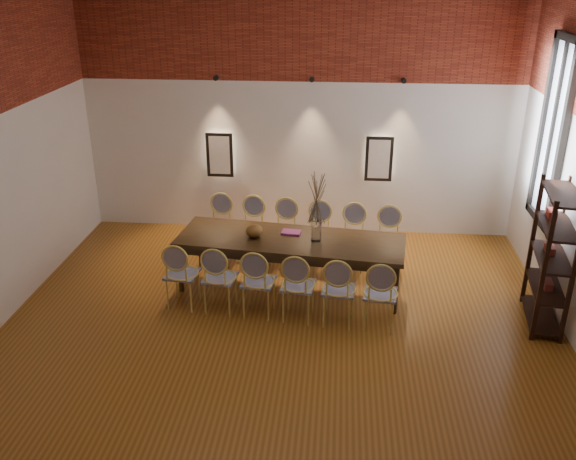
# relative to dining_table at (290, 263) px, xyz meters

# --- Properties ---
(floor) EXTENTS (7.00, 7.00, 0.02)m
(floor) POSITION_rel_dining_table_xyz_m (-0.04, -1.42, -0.39)
(floor) COLOR #8F581C
(floor) RESTS_ON ground
(wall_back) EXTENTS (7.00, 0.10, 4.00)m
(wall_back) POSITION_rel_dining_table_xyz_m (-0.04, 2.13, 1.62)
(wall_back) COLOR silver
(wall_back) RESTS_ON ground
(wall_front) EXTENTS (7.00, 0.10, 4.00)m
(wall_front) POSITION_rel_dining_table_xyz_m (-0.04, -4.97, 1.62)
(wall_front) COLOR silver
(wall_front) RESTS_ON ground
(brick_band_back) EXTENTS (7.00, 0.02, 1.50)m
(brick_band_back) POSITION_rel_dining_table_xyz_m (-0.04, 2.06, 2.88)
(brick_band_back) COLOR maroon
(brick_band_back) RESTS_ON ground
(brick_band_front) EXTENTS (7.00, 0.02, 1.50)m
(brick_band_front) POSITION_rel_dining_table_xyz_m (-0.04, -4.90, 2.88)
(brick_band_front) COLOR maroon
(brick_band_front) RESTS_ON ground
(niche_left) EXTENTS (0.36, 0.06, 0.66)m
(niche_left) POSITION_rel_dining_table_xyz_m (-1.34, 2.03, 0.93)
(niche_left) COLOR #FFEAC6
(niche_left) RESTS_ON wall_back
(niche_right) EXTENTS (0.36, 0.06, 0.66)m
(niche_right) POSITION_rel_dining_table_xyz_m (1.26, 2.03, 0.93)
(niche_right) COLOR #FFEAC6
(niche_right) RESTS_ON wall_back
(spot_fixture_left) EXTENTS (0.08, 0.10, 0.08)m
(spot_fixture_left) POSITION_rel_dining_table_xyz_m (-1.34, 2.00, 2.17)
(spot_fixture_left) COLOR black
(spot_fixture_left) RESTS_ON wall_back
(spot_fixture_mid) EXTENTS (0.08, 0.10, 0.08)m
(spot_fixture_mid) POSITION_rel_dining_table_xyz_m (0.16, 2.00, 2.17)
(spot_fixture_mid) COLOR black
(spot_fixture_mid) RESTS_ON wall_back
(spot_fixture_right) EXTENTS (0.08, 0.10, 0.08)m
(spot_fixture_right) POSITION_rel_dining_table_xyz_m (1.56, 2.00, 2.17)
(spot_fixture_right) COLOR black
(spot_fixture_right) RESTS_ON wall_back
(window_glass) EXTENTS (0.02, 0.78, 2.38)m
(window_glass) POSITION_rel_dining_table_xyz_m (3.42, 0.58, 1.77)
(window_glass) COLOR silver
(window_glass) RESTS_ON wall_right
(window_frame) EXTENTS (0.08, 0.90, 2.50)m
(window_frame) POSITION_rel_dining_table_xyz_m (3.40, 0.58, 1.77)
(window_frame) COLOR black
(window_frame) RESTS_ON wall_right
(window_mullion) EXTENTS (0.06, 0.06, 2.40)m
(window_mullion) POSITION_rel_dining_table_xyz_m (3.40, 0.58, 1.77)
(window_mullion) COLOR black
(window_mullion) RESTS_ON wall_right
(dining_table) EXTENTS (3.18, 1.35, 0.75)m
(dining_table) POSITION_rel_dining_table_xyz_m (0.00, 0.00, 0.00)
(dining_table) COLOR #382410
(dining_table) RESTS_ON floor
(chair_near_a) EXTENTS (0.49, 0.49, 0.94)m
(chair_near_a) POSITION_rel_dining_table_xyz_m (-1.37, -0.62, 0.09)
(chair_near_a) COLOR #D0BC5B
(chair_near_a) RESTS_ON floor
(chair_near_b) EXTENTS (0.49, 0.49, 0.94)m
(chair_near_b) POSITION_rel_dining_table_xyz_m (-0.86, -0.68, 0.09)
(chair_near_b) COLOR #D0BC5B
(chair_near_b) RESTS_ON floor
(chair_near_c) EXTENTS (0.49, 0.49, 0.94)m
(chair_near_c) POSITION_rel_dining_table_xyz_m (-0.35, -0.74, 0.09)
(chair_near_c) COLOR #D0BC5B
(chair_near_c) RESTS_ON floor
(chair_near_d) EXTENTS (0.49, 0.49, 0.94)m
(chair_near_d) POSITION_rel_dining_table_xyz_m (0.16, -0.80, 0.09)
(chair_near_d) COLOR #D0BC5B
(chair_near_d) RESTS_ON floor
(chair_near_e) EXTENTS (0.49, 0.49, 0.94)m
(chair_near_e) POSITION_rel_dining_table_xyz_m (0.67, -0.86, 0.09)
(chair_near_e) COLOR #D0BC5B
(chair_near_e) RESTS_ON floor
(chair_near_f) EXTENTS (0.49, 0.49, 0.94)m
(chair_near_f) POSITION_rel_dining_table_xyz_m (1.18, -0.92, 0.09)
(chair_near_f) COLOR #D0BC5B
(chair_near_f) RESTS_ON floor
(chair_far_a) EXTENTS (0.49, 0.49, 0.94)m
(chair_far_a) POSITION_rel_dining_table_xyz_m (-1.18, 0.92, 0.09)
(chair_far_a) COLOR #D0BC5B
(chair_far_a) RESTS_ON floor
(chair_far_b) EXTENTS (0.49, 0.49, 0.94)m
(chair_far_b) POSITION_rel_dining_table_xyz_m (-0.67, 0.86, 0.09)
(chair_far_b) COLOR #D0BC5B
(chair_far_b) RESTS_ON floor
(chair_far_c) EXTENTS (0.49, 0.49, 0.94)m
(chair_far_c) POSITION_rel_dining_table_xyz_m (-0.16, 0.80, 0.09)
(chair_far_c) COLOR #D0BC5B
(chair_far_c) RESTS_ON floor
(chair_far_d) EXTENTS (0.49, 0.49, 0.94)m
(chair_far_d) POSITION_rel_dining_table_xyz_m (0.35, 0.74, 0.09)
(chair_far_d) COLOR #D0BC5B
(chair_far_d) RESTS_ON floor
(chair_far_e) EXTENTS (0.49, 0.49, 0.94)m
(chair_far_e) POSITION_rel_dining_table_xyz_m (0.86, 0.68, 0.09)
(chair_far_e) COLOR #D0BC5B
(chair_far_e) RESTS_ON floor
(chair_far_f) EXTENTS (0.49, 0.49, 0.94)m
(chair_far_f) POSITION_rel_dining_table_xyz_m (1.37, 0.62, 0.09)
(chair_far_f) COLOR #D0BC5B
(chair_far_f) RESTS_ON floor
(vase) EXTENTS (0.14, 0.14, 0.30)m
(vase) POSITION_rel_dining_table_xyz_m (0.35, -0.04, 0.53)
(vase) COLOR silver
(vase) RESTS_ON dining_table
(dried_branches) EXTENTS (0.50, 0.50, 0.70)m
(dried_branches) POSITION_rel_dining_table_xyz_m (0.35, -0.04, 0.98)
(dried_branches) COLOR brown
(dried_branches) RESTS_ON vase
(bowl) EXTENTS (0.24, 0.24, 0.18)m
(bowl) POSITION_rel_dining_table_xyz_m (-0.50, 0.01, 0.46)
(bowl) COLOR brown
(bowl) RESTS_ON dining_table
(book) EXTENTS (0.28, 0.21, 0.03)m
(book) POSITION_rel_dining_table_xyz_m (-0.00, 0.17, 0.39)
(book) COLOR #862A6C
(book) RESTS_ON dining_table
(shelving_rack) EXTENTS (0.51, 1.04, 1.80)m
(shelving_rack) POSITION_rel_dining_table_xyz_m (3.24, -0.61, 0.53)
(shelving_rack) COLOR black
(shelving_rack) RESTS_ON floor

